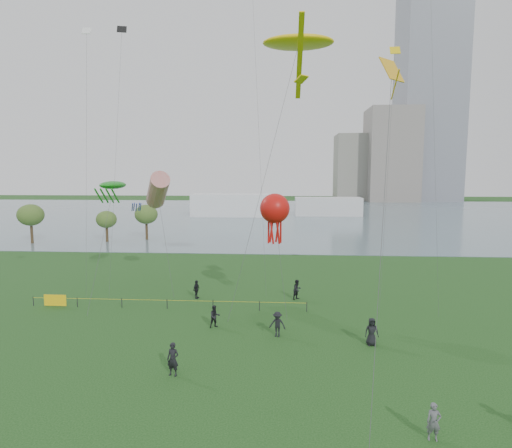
# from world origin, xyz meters

# --- Properties ---
(ground_plane) EXTENTS (400.00, 400.00, 0.00)m
(ground_plane) POSITION_xyz_m (0.00, 0.00, 0.00)
(ground_plane) COLOR #143812
(lake) EXTENTS (400.00, 120.00, 0.08)m
(lake) POSITION_xyz_m (0.00, 100.00, 0.02)
(lake) COLOR slate
(lake) RESTS_ON ground_plane
(tower) EXTENTS (24.00, 24.00, 120.00)m
(tower) POSITION_xyz_m (62.00, 168.00, 60.00)
(tower) COLOR slate
(tower) RESTS_ON ground_plane
(building_mid) EXTENTS (20.00, 20.00, 38.00)m
(building_mid) POSITION_xyz_m (46.00, 162.00, 19.00)
(building_mid) COLOR gray
(building_mid) RESTS_ON ground_plane
(building_low) EXTENTS (16.00, 18.00, 28.00)m
(building_low) POSITION_xyz_m (32.00, 168.00, 14.00)
(building_low) COLOR gray
(building_low) RESTS_ON ground_plane
(pavilion_left) EXTENTS (22.00, 8.00, 6.00)m
(pavilion_left) POSITION_xyz_m (-12.00, 95.00, 3.00)
(pavilion_left) COLOR white
(pavilion_left) RESTS_ON ground_plane
(pavilion_right) EXTENTS (18.00, 7.00, 5.00)m
(pavilion_right) POSITION_xyz_m (14.00, 98.00, 2.50)
(pavilion_right) COLOR silver
(pavilion_right) RESTS_ON ground_plane
(trees) EXTENTS (21.81, 9.31, 6.56)m
(trees) POSITION_xyz_m (-30.85, 49.39, 4.46)
(trees) COLOR #3A2B1A
(trees) RESTS_ON ground_plane
(fence) EXTENTS (24.07, 0.07, 1.05)m
(fence) POSITION_xyz_m (-14.13, 14.69, 0.55)
(fence) COLOR black
(fence) RESTS_ON ground_plane
(kite_flyer) EXTENTS (0.65, 0.45, 1.69)m
(kite_flyer) POSITION_xyz_m (8.62, -2.52, 0.85)
(kite_flyer) COLOR #56575E
(kite_flyer) RESTS_ON ground_plane
(spectator_a) EXTENTS (1.04, 0.96, 1.71)m
(spectator_a) POSITION_xyz_m (-3.16, 10.52, 0.86)
(spectator_a) COLOR black
(spectator_a) RESTS_ON ground_plane
(spectator_b) EXTENTS (1.30, 0.91, 1.83)m
(spectator_b) POSITION_xyz_m (1.60, 9.00, 0.91)
(spectator_b) COLOR black
(spectator_b) RESTS_ON ground_plane
(spectator_c) EXTENTS (0.72, 1.10, 1.73)m
(spectator_c) POSITION_xyz_m (-6.11, 17.90, 0.87)
(spectator_c) COLOR black
(spectator_c) RESTS_ON ground_plane
(spectator_d) EXTENTS (0.96, 0.66, 1.90)m
(spectator_d) POSITION_xyz_m (8.02, 7.90, 0.95)
(spectator_d) COLOR black
(spectator_d) RESTS_ON ground_plane
(spectator_f) EXTENTS (0.79, 0.60, 1.95)m
(spectator_f) POSITION_xyz_m (-4.32, 2.66, 0.98)
(spectator_f) COLOR black
(spectator_f) RESTS_ON ground_plane
(spectator_g) EXTENTS (1.13, 1.13, 1.85)m
(spectator_g) POSITION_xyz_m (3.29, 18.23, 0.93)
(spectator_g) COLOR black
(spectator_g) RESTS_ON ground_plane
(kite_stingray) EXTENTS (8.22, 10.25, 22.36)m
(kite_stingray) POSITION_xyz_m (3.02, 14.82, 21.86)
(kite_stingray) COLOR #3F3F42
(kite_windsock) EXTENTS (4.83, 6.28, 11.90)m
(kite_windsock) POSITION_xyz_m (-10.58, 21.37, 9.95)
(kite_windsock) COLOR #3F3F42
(kite_creature) EXTENTS (2.26, 11.12, 10.86)m
(kite_creature) POSITION_xyz_m (-15.18, 21.45, 10.42)
(kite_creature) COLOR #3F3F42
(kite_octopus) EXTENTS (2.46, 3.14, 10.00)m
(kite_octopus) POSITION_xyz_m (1.24, 14.56, 8.71)
(kite_octopus) COLOR #3F3F42
(kite_delta) EXTENTS (3.47, 10.46, 18.13)m
(kite_delta) POSITION_xyz_m (7.94, 4.51, 16.64)
(kite_delta) COLOR #3F3F42
(small_kites) EXTENTS (42.29, 14.24, 15.73)m
(small_kites) POSITION_xyz_m (-1.22, 19.12, 24.01)
(small_kites) COLOR white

